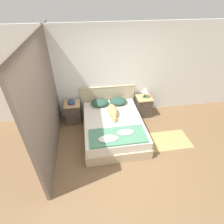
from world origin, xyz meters
TOP-DOWN VIEW (x-y plane):
  - ground_plane at (0.00, 0.00)m, footprint 16.00×16.00m
  - wall_back at (0.00, 2.13)m, footprint 9.00×0.06m
  - wall_side_left at (-1.38, 1.05)m, footprint 0.06×3.10m
  - bed at (0.06, 1.08)m, footprint 1.49×1.91m
  - headboard at (0.06, 2.06)m, footprint 1.57×0.06m
  - nightstand_left at (-0.97, 1.81)m, footprint 0.43×0.43m
  - nightstand_right at (1.09, 1.81)m, footprint 0.43×0.43m
  - pillow_left at (-0.20, 1.79)m, footprint 0.49×0.38m
  - pillow_right at (0.32, 1.79)m, footprint 0.49×0.38m
  - quilt at (0.05, 0.46)m, footprint 1.26×0.58m
  - dog at (0.08, 1.29)m, footprint 0.26×0.74m
  - book_stack at (-0.97, 1.82)m, footprint 0.18×0.24m
  - table_lamp at (1.09, 1.82)m, footprint 0.21×0.21m
  - rug at (1.44, 0.63)m, footprint 1.04×0.67m

SIDE VIEW (x-z plane):
  - ground_plane at x=0.00m, z-range 0.00..0.00m
  - rug at x=1.44m, z-range 0.00..0.00m
  - bed at x=0.06m, z-range 0.00..0.49m
  - nightstand_left at x=-0.97m, z-range 0.00..0.61m
  - nightstand_right at x=1.09m, z-range 0.00..0.61m
  - headboard at x=0.06m, z-range 0.02..0.95m
  - quilt at x=0.05m, z-range 0.48..0.55m
  - pillow_left at x=-0.20m, z-range 0.49..0.64m
  - pillow_right at x=0.32m, z-range 0.49..0.64m
  - dog at x=0.08m, z-range 0.48..0.70m
  - book_stack at x=-0.97m, z-range 0.61..0.68m
  - table_lamp at x=1.09m, z-range 0.69..1.00m
  - wall_back at x=0.00m, z-range 0.00..2.55m
  - wall_side_left at x=-1.38m, z-range 0.00..2.55m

